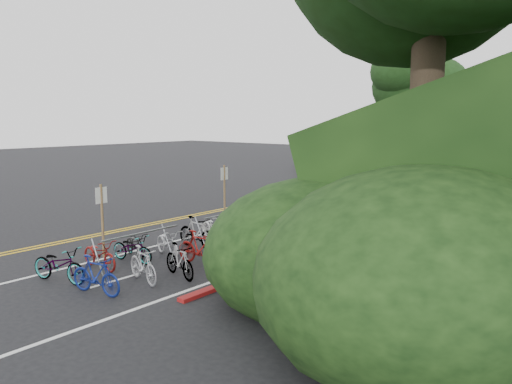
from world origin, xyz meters
TOP-DOWN VIEW (x-y plane):
  - ground at (0.00, 0.00)m, footprint 120.00×120.00m
  - road_markings at (0.63, 10.10)m, footprint 7.47×80.00m
  - red_curb at (5.70, 12.00)m, footprint 0.25×28.00m
  - bike_rack_front at (3.23, -1.20)m, footprint 1.16×2.61m
  - bike_racks_rest at (3.00, 13.00)m, footprint 1.14×23.00m
  - signpost_near at (0.92, -0.91)m, footprint 0.08×0.40m
  - signposts_rest at (0.60, 14.00)m, footprint 0.08×18.40m
  - bike_front at (1.63, -0.24)m, footprint 1.00×1.65m
  - bike_valet at (3.09, 3.58)m, footprint 3.24×15.16m

SIDE VIEW (x-z plane):
  - ground at x=0.00m, z-range 0.00..0.00m
  - road_markings at x=0.63m, z-range 0.00..0.01m
  - red_curb at x=5.70m, z-range 0.00..0.10m
  - bike_front at x=1.63m, z-range 0.00..0.82m
  - bike_valet at x=3.09m, z-range -0.07..1.01m
  - bike_racks_rest at x=3.00m, z-range 0.27..1.44m
  - bike_rack_front at x=3.23m, z-range 0.26..1.47m
  - signpost_near at x=0.92m, z-range 0.17..2.52m
  - signposts_rest at x=0.60m, z-range 0.18..2.68m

